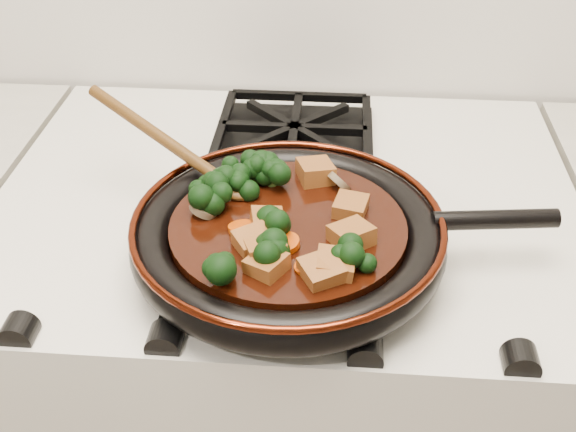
{
  "coord_description": "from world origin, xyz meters",
  "views": [
    {
      "loc": [
        0.06,
        0.91,
        1.43
      ],
      "look_at": [
        0.01,
        1.54,
        0.97
      ],
      "focal_mm": 45.0,
      "sensor_mm": 36.0,
      "label": 1
    }
  ],
  "objects": [
    {
      "name": "broccoli_floret_2",
      "position": [
        -0.07,
        1.56,
        0.97
      ],
      "size": [
        0.07,
        0.07,
        0.07
      ],
      "primitive_type": null,
      "rotation": [
        -0.24,
        0.06,
        3.05
      ],
      "color": "black",
      "rests_on": "braising_sauce"
    },
    {
      "name": "broccoli_floret_8",
      "position": [
        0.08,
        1.48,
        0.97
      ],
      "size": [
        0.08,
        0.08,
        0.06
      ],
      "primitive_type": null,
      "rotation": [
        0.1,
        0.11,
        2.45
      ],
      "color": "black",
      "rests_on": "braising_sauce"
    },
    {
      "name": "tofu_cube_4",
      "position": [
        0.05,
        1.46,
        0.97
      ],
      "size": [
        0.05,
        0.05,
        0.03
      ],
      "primitive_type": "cube",
      "rotation": [
        0.09,
        -0.06,
        0.51
      ],
      "color": "brown",
      "rests_on": "braising_sauce"
    },
    {
      "name": "mushroom_slice_2",
      "position": [
        -0.06,
        1.6,
        0.97
      ],
      "size": [
        0.04,
        0.04,
        0.03
      ],
      "primitive_type": "cylinder",
      "rotation": [
        0.77,
        0.0,
        2.42
      ],
      "color": "brown",
      "rests_on": "braising_sauce"
    },
    {
      "name": "carrot_coin_1",
      "position": [
        -0.04,
        1.53,
        0.96
      ],
      "size": [
        0.03,
        0.03,
        0.02
      ],
      "primitive_type": "cylinder",
      "rotation": [
        -0.19,
        -0.1,
        0.0
      ],
      "color": "#B63B05",
      "rests_on": "braising_sauce"
    },
    {
      "name": "skillet",
      "position": [
        0.02,
        1.54,
        0.94
      ],
      "size": [
        0.47,
        0.35,
        0.05
      ],
      "rotation": [
        0.0,
        0.0,
        0.12
      ],
      "color": "black",
      "rests_on": "burner_grate_front"
    },
    {
      "name": "mushroom_slice_3",
      "position": [
        0.07,
        1.62,
        0.97
      ],
      "size": [
        0.04,
        0.04,
        0.03
      ],
      "primitive_type": "cylinder",
      "rotation": [
        0.88,
        0.0,
        2.16
      ],
      "color": "brown",
      "rests_on": "braising_sauce"
    },
    {
      "name": "carrot_coin_3",
      "position": [
        -0.02,
        1.64,
        0.96
      ],
      "size": [
        0.03,
        0.03,
        0.02
      ],
      "primitive_type": "cylinder",
      "rotation": [
        0.34,
        -0.04,
        0.0
      ],
      "color": "#B63B05",
      "rests_on": "braising_sauce"
    },
    {
      "name": "broccoli_floret_4",
      "position": [
        0.01,
        1.48,
        0.97
      ],
      "size": [
        0.07,
        0.07,
        0.06
      ],
      "primitive_type": null,
      "rotation": [
        0.08,
        0.15,
        0.1
      ],
      "color": "black",
      "rests_on": "braising_sauce"
    },
    {
      "name": "carrot_coin_2",
      "position": [
        0.01,
        1.5,
        0.96
      ],
      "size": [
        0.03,
        0.03,
        0.01
      ],
      "primitive_type": "cylinder",
      "rotation": [
        0.12,
        -0.15,
        0.0
      ],
      "color": "#B63B05",
      "rests_on": "braising_sauce"
    },
    {
      "name": "burner_grate_front",
      "position": [
        0.0,
        1.55,
        0.91
      ],
      "size": [
        0.23,
        0.23,
        0.03
      ],
      "primitive_type": null,
      "color": "black",
      "rests_on": "stove"
    },
    {
      "name": "broccoli_floret_3",
      "position": [
        -0.08,
        1.59,
        0.97
      ],
      "size": [
        0.07,
        0.07,
        0.08
      ],
      "primitive_type": null,
      "rotation": [
        -0.22,
        -0.19,
        1.62
      ],
      "color": "black",
      "rests_on": "braising_sauce"
    },
    {
      "name": "broccoli_floret_5",
      "position": [
        -0.05,
        1.45,
        0.97
      ],
      "size": [
        0.08,
        0.08,
        0.07
      ],
      "primitive_type": null,
      "rotation": [
        0.2,
        -0.08,
        1.26
      ],
      "color": "black",
      "rests_on": "braising_sauce"
    },
    {
      "name": "broccoli_floret_7",
      "position": [
        -0.04,
        1.6,
        0.97
      ],
      "size": [
        0.07,
        0.08,
        0.06
      ],
      "primitive_type": null,
      "rotation": [
        0.22,
        0.07,
        2.8
      ],
      "color": "black",
      "rests_on": "braising_sauce"
    },
    {
      "name": "broccoli_floret_9",
      "position": [
        -0.03,
        1.63,
        0.97
      ],
      "size": [
        0.09,
        0.08,
        0.06
      ],
      "primitive_type": null,
      "rotation": [
        -0.13,
        0.01,
        2.14
      ],
      "color": "black",
      "rests_on": "braising_sauce"
    },
    {
      "name": "braising_sauce",
      "position": [
        0.01,
        1.54,
        0.95
      ],
      "size": [
        0.26,
        0.26,
        0.02
      ],
      "primitive_type": "cylinder",
      "color": "black",
      "rests_on": "skillet"
    },
    {
      "name": "tofu_cube_7",
      "position": [
        0.07,
        1.47,
        0.97
      ],
      "size": [
        0.04,
        0.04,
        0.02
      ],
      "primitive_type": "cube",
      "rotation": [
        -0.02,
        -0.09,
        3.11
      ],
      "color": "brown",
      "rests_on": "braising_sauce"
    },
    {
      "name": "tofu_cube_8",
      "position": [
        0.08,
        1.57,
        0.97
      ],
      "size": [
        0.04,
        0.05,
        0.02
      ],
      "primitive_type": "cube",
      "rotation": [
        -0.01,
        -0.02,
        2.93
      ],
      "color": "brown",
      "rests_on": "braising_sauce"
    },
    {
      "name": "stove",
      "position": [
        0.0,
        1.69,
        0.45
      ],
      "size": [
        0.76,
        0.6,
        0.9
      ],
      "primitive_type": "cube",
      "color": "silver",
      "rests_on": "ground"
    },
    {
      "name": "tofu_cube_5",
      "position": [
        0.08,
        1.52,
        0.97
      ],
      "size": [
        0.06,
        0.06,
        0.03
      ],
      "primitive_type": "cube",
      "rotation": [
        -0.11,
        0.01,
        0.62
      ],
      "color": "brown",
      "rests_on": "braising_sauce"
    },
    {
      "name": "carrot_coin_0",
      "position": [
        0.04,
        1.47,
        0.96
      ],
      "size": [
        0.03,
        0.03,
        0.02
      ],
      "primitive_type": "cylinder",
      "rotation": [
        0.03,
        -0.32,
        0.0
      ],
      "color": "#B63B05",
      "rests_on": "braising_sauce"
    },
    {
      "name": "tofu_cube_6",
      "position": [
        -0.0,
        1.46,
        0.97
      ],
      "size": [
        0.05,
        0.05,
        0.02
      ],
      "primitive_type": "cube",
      "rotation": [
        -0.01,
        0.09,
        2.59
      ],
      "color": "brown",
      "rests_on": "braising_sauce"
    },
    {
      "name": "mushroom_slice_4",
      "position": [
        0.05,
        1.46,
        0.97
      ],
      "size": [
        0.04,
        0.04,
        0.02
      ],
      "primitive_type": "cylinder",
      "rotation": [
        0.46,
        0.0,
        1.98
      ],
      "color": "brown",
      "rests_on": "braising_sauce"
    },
    {
      "name": "tofu_cube_2",
      "position": [
        -0.01,
        1.49,
        0.97
      ],
      "size": [
        0.05,
        0.06,
        0.03
      ],
      "primitive_type": "cube",
      "rotation": [
        -0.11,
        -0.02,
        0.36
      ],
      "color": "brown",
      "rests_on": "braising_sauce"
    },
    {
      "name": "burner_grate_back",
      "position": [
        0.0,
        1.83,
        0.91
      ],
      "size": [
        0.23,
        0.23,
        0.03
      ],
      "primitive_type": null,
      "color": "black",
      "rests_on": "stove"
    },
    {
      "name": "broccoli_floret_1",
      "position": [
        0.0,
        1.52,
        0.97
      ],
      "size": [
        0.08,
        0.08,
        0.07
      ],
      "primitive_type": null,
      "rotation": [
        0.14,
        0.13,
        0.3
      ],
      "color": "black",
      "rests_on": "braising_sauce"
    },
    {
      "name": "broccoli_floret_6",
      "position": [
        -0.06,
        1.61,
        0.97
      ],
      "size": [
        0.07,
        0.08,
        0.07
      ],
      "primitive_type": null,
      "rotation": [
        0.13,
        0.25,
        1.4
      ],
      "color": "black",
      "rests_on": "braising_sauce"
    },
    {
      "name": "tofu_cube_0",
      "position": [
        0.04,
        1.64,
        0.97
      ],
      "size": [
        0.05,
        0.06,
        0.03
      ],
      "primitive_type": "cube",
      "rotation": [
        0.05,
        0.11,
        1.89
      ],
      "color": "brown",
      "rests_on": "braising_sauce"
    },
    {
      "name": "tofu_cube_3",
      "position": [
        -0.02,
        1.5,
        0.97
      ],
      "size": [
        0.05,
        0.05,
        0.03
      ],
      "primitive_type": "cube",
      "rotation": [
        0.08,
        -0.05,
        0.57
      ],
      "color": "brown",
      "rests_on": "braising_sauce"
    },
    {
      "name": "broccoli_floret_0",
      "position": [
        -0.01,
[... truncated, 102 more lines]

